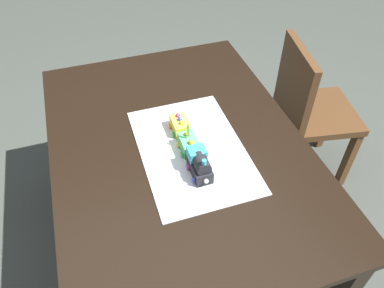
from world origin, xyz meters
name	(u,v)px	position (x,y,z in m)	size (l,w,h in m)	color
ground_plane	(182,240)	(0.00, 0.00, 0.00)	(8.00, 8.00, 0.00)	#474C44
dining_table	(179,161)	(0.00, 0.00, 0.63)	(1.40, 1.00, 0.74)	black
chair	(308,110)	(0.29, -0.83, 0.47)	(0.46, 0.46, 0.86)	brown
cake_board	(192,150)	(-0.06, -0.04, 0.74)	(0.60, 0.40, 0.00)	silver
cake_locomotive	(200,164)	(-0.18, -0.03, 0.79)	(0.14, 0.08, 0.12)	#232328
cake_car_tanker_mint_green	(189,144)	(-0.05, -0.03, 0.77)	(0.10, 0.08, 0.07)	#59CC7A
cake_car_caboose_lemon	(180,125)	(0.07, -0.03, 0.77)	(0.10, 0.08, 0.07)	#F4E04C
birthday_candle	(188,130)	(-0.05, -0.03, 0.85)	(0.01, 0.01, 0.06)	#66D872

